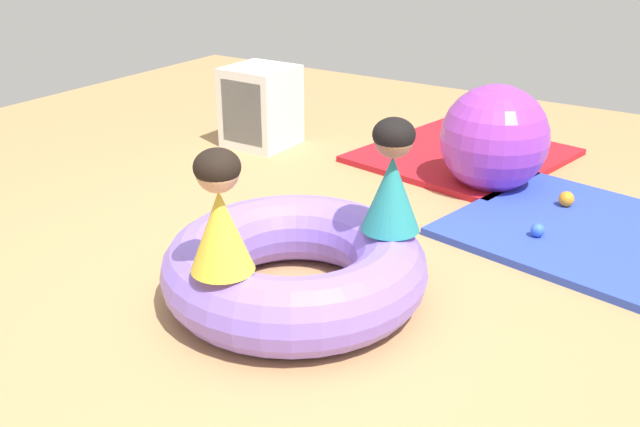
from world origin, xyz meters
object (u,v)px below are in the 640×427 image
(child_in_yellow, at_px, (220,213))
(play_ball_orange, at_px, (566,199))
(exercise_ball_large, at_px, (494,139))
(play_ball_blue, at_px, (538,230))
(storage_cube, at_px, (259,107))
(inflatable_cushion, at_px, (295,267))
(play_ball_yellow, at_px, (411,136))
(play_ball_red, at_px, (523,157))
(child_in_teal, at_px, (392,177))

(child_in_yellow, height_order, play_ball_orange, child_in_yellow)
(play_ball_orange, relative_size, exercise_ball_large, 0.13)
(play_ball_blue, bearing_deg, storage_cube, 166.60)
(inflatable_cushion, bearing_deg, child_in_yellow, -95.97)
(exercise_ball_large, bearing_deg, child_in_yellow, -97.06)
(play_ball_blue, relative_size, play_ball_yellow, 1.06)
(exercise_ball_large, bearing_deg, play_ball_orange, -12.89)
(inflatable_cushion, height_order, play_ball_red, inflatable_cushion)
(inflatable_cushion, distance_m, play_ball_orange, 1.78)
(child_in_yellow, bearing_deg, play_ball_blue, 110.37)
(child_in_teal, xyz_separation_m, play_ball_red, (-0.05, 1.95, -0.48))
(child_in_yellow, height_order, play_ball_blue, child_in_yellow)
(play_ball_red, distance_m, storage_cube, 1.84)
(play_ball_blue, height_order, storage_cube, storage_cube)
(play_ball_red, bearing_deg, inflatable_cushion, -96.82)
(child_in_yellow, xyz_separation_m, storage_cube, (-1.44, 2.08, -0.27))
(exercise_ball_large, height_order, storage_cube, exercise_ball_large)
(child_in_teal, height_order, play_ball_yellow, child_in_teal)
(child_in_teal, bearing_deg, play_ball_yellow, -117.93)
(play_ball_yellow, xyz_separation_m, exercise_ball_large, (0.80, -0.51, 0.25))
(child_in_yellow, bearing_deg, play_ball_yellow, 147.33)
(play_ball_red, height_order, play_ball_blue, play_ball_red)
(child_in_yellow, height_order, play_ball_red, child_in_yellow)
(child_in_yellow, height_order, exercise_ball_large, child_in_yellow)
(child_in_teal, xyz_separation_m, exercise_ball_large, (-0.09, 1.47, -0.24))
(storage_cube, bearing_deg, play_ball_yellow, 32.74)
(inflatable_cushion, bearing_deg, exercise_ball_large, 82.68)
(play_ball_blue, bearing_deg, exercise_ball_large, 128.92)
(child_in_yellow, relative_size, exercise_ball_large, 0.76)
(play_ball_red, height_order, play_ball_yellow, play_ball_red)
(storage_cube, bearing_deg, play_ball_orange, -0.89)
(child_in_yellow, distance_m, storage_cube, 2.54)
(play_ball_red, xyz_separation_m, exercise_ball_large, (-0.04, -0.47, 0.24))
(inflatable_cushion, xyz_separation_m, play_ball_yellow, (-0.57, 2.25, -0.08))
(child_in_teal, relative_size, play_ball_red, 6.31)
(child_in_yellow, bearing_deg, play_ball_red, 129.44)
(play_ball_red, distance_m, play_ball_yellow, 0.84)
(child_in_teal, distance_m, play_ball_red, 2.00)
(child_in_teal, bearing_deg, inflatable_cushion, -11.29)
(exercise_ball_large, bearing_deg, inflatable_cushion, -97.32)
(inflatable_cushion, distance_m, exercise_ball_large, 1.77)
(child_in_yellow, distance_m, play_ball_orange, 2.23)
(play_ball_orange, bearing_deg, storage_cube, 179.11)
(child_in_yellow, relative_size, play_ball_blue, 6.84)
(play_ball_orange, height_order, storage_cube, storage_cube)
(child_in_yellow, relative_size, play_ball_orange, 5.69)
(play_ball_red, relative_size, exercise_ball_large, 0.12)
(play_ball_orange, xyz_separation_m, storage_cube, (-2.19, 0.03, 0.20))
(play_ball_red, height_order, exercise_ball_large, exercise_ball_large)
(child_in_yellow, bearing_deg, play_ball_orange, 115.83)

